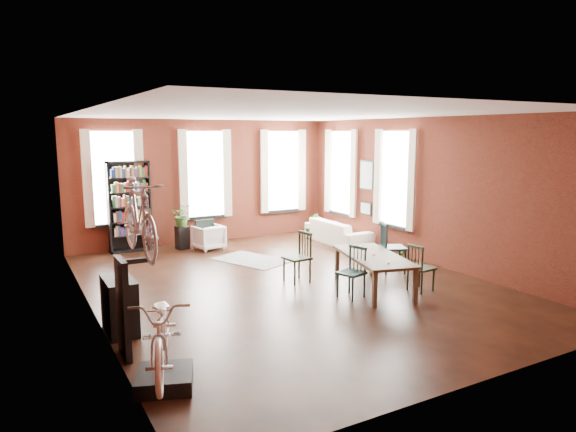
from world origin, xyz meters
TOP-DOWN VIEW (x-y plane):
  - room at (0.25, 0.62)m, footprint 9.00×9.04m
  - dining_table at (1.18, -1.09)m, footprint 1.34×2.10m
  - dining_chair_a at (0.58, -1.23)m, footprint 0.51×0.51m
  - dining_chair_b at (0.23, 0.04)m, footprint 0.49×0.49m
  - dining_chair_c at (1.92, -1.54)m, footprint 0.44×0.44m
  - dining_chair_d at (2.33, -0.29)m, footprint 0.64×0.64m
  - bookshelf at (-2.00, 4.30)m, footprint 1.00×0.32m
  - white_armchair at (-0.27, 3.56)m, footprint 0.74×0.71m
  - cream_sofa at (2.95, 2.60)m, footprint 0.61×2.08m
  - striped_rug at (0.19, 2.04)m, footprint 1.61×1.94m
  - bike_trainer at (-3.18, -2.83)m, footprint 0.80×0.80m
  - bike_wall_rack at (-3.40, -1.80)m, footprint 0.16×0.60m
  - console_table at (-3.28, -0.90)m, footprint 0.40×0.80m
  - plant_stand at (-0.83, 3.92)m, footprint 0.32×0.32m
  - plant_by_sofa at (2.67, 3.47)m, footprint 0.60×0.79m
  - plant_small at (3.01, 0.25)m, footprint 0.28×0.44m
  - bicycle_floor at (-3.16, -2.79)m, footprint 0.88×1.09m
  - bicycle_hung at (-3.15, -1.80)m, footprint 0.47×1.00m
  - plant_on_stand at (-0.81, 3.94)m, footprint 0.64×0.68m

SIDE VIEW (x-z plane):
  - striped_rug at x=0.19m, z-range 0.00..0.01m
  - plant_small at x=3.01m, z-range 0.00..0.15m
  - bike_trainer at x=-3.18m, z-range 0.00..0.18m
  - plant_by_sofa at x=2.67m, z-range 0.00..0.31m
  - plant_stand at x=-0.83m, z-range 0.00..0.56m
  - dining_table at x=1.18m, z-range 0.00..0.66m
  - white_armchair at x=-0.27m, z-range 0.00..0.67m
  - console_table at x=-3.28m, z-range 0.00..0.80m
  - cream_sofa at x=2.95m, z-range 0.00..0.81m
  - dining_chair_c at x=1.92m, z-range 0.00..0.86m
  - dining_chair_a at x=0.58m, z-range 0.00..0.89m
  - dining_chair_b at x=0.23m, z-range 0.00..0.97m
  - dining_chair_d at x=2.33m, z-range 0.00..1.04m
  - bike_wall_rack at x=-3.40m, z-range 0.00..1.30m
  - plant_on_stand at x=-0.81m, z-range 0.56..1.00m
  - bicycle_floor at x=-3.16m, z-range 0.18..1.98m
  - bookshelf at x=-2.00m, z-range 0.00..2.20m
  - bicycle_hung at x=-3.15m, z-range 1.30..2.96m
  - room at x=0.25m, z-range 0.53..3.75m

